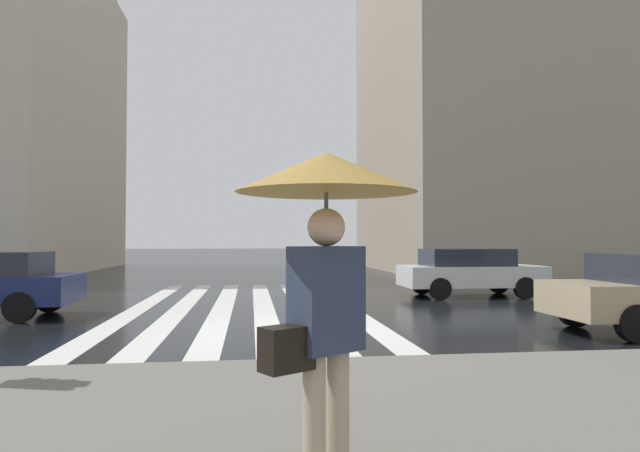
# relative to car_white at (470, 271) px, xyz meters

# --- Properties ---
(ground_plane) EXTENTS (220.00, 220.00, 0.00)m
(ground_plane) POSITION_rel_car_white_xyz_m (-5.50, 5.65, -0.76)
(ground_plane) COLOR black
(zebra_crossing) EXTENTS (13.00, 5.50, 0.01)m
(zebra_crossing) POSITION_rel_car_white_xyz_m (-1.50, 6.61, -0.75)
(zebra_crossing) COLOR silver
(zebra_crossing) RESTS_ON ground_plane
(haussmann_block_corner) EXTENTS (14.59, 20.07, 23.60)m
(haussmann_block_corner) POSITION_rel_car_white_xyz_m (14.29, -10.90, 10.80)
(haussmann_block_corner) COLOR tan
(haussmann_block_corner) RESTS_ON ground_plane
(car_white) EXTENTS (1.85, 4.10, 1.41)m
(car_white) POSITION_rel_car_white_xyz_m (0.00, 0.00, 0.00)
(car_white) COLOR silver
(car_white) RESTS_ON ground_plane
(pedestrian_with_floral_umbrella) EXTENTS (1.05, 1.05, 2.01)m
(pedestrian_with_floral_umbrella) POSITION_rel_car_white_xyz_m (-12.32, 6.01, 1.01)
(pedestrian_with_floral_umbrella) COLOR #2D3851
(pedestrian_with_floral_umbrella) RESTS_ON sidewalk_pavement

